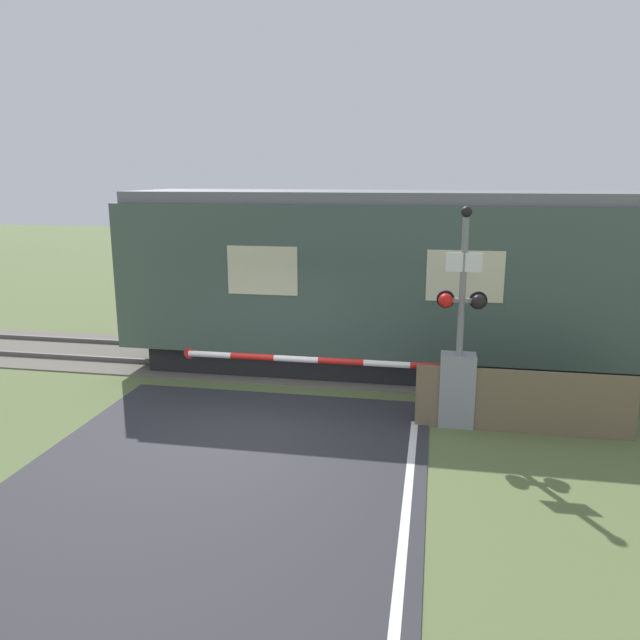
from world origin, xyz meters
TOP-DOWN VIEW (x-y plane):
  - ground_plane at (0.00, 0.00)m, footprint 80.00×80.00m
  - track_bed at (0.00, 4.10)m, footprint 36.00×3.20m
  - train at (3.53, 4.10)m, footprint 14.60×2.88m
  - crossing_barrier at (3.05, 1.06)m, footprint 5.29×0.44m
  - signal_post at (3.42, 1.01)m, footprint 0.84×0.26m
  - roadside_fence at (4.52, 0.90)m, footprint 3.59×0.06m

SIDE VIEW (x-z plane):
  - ground_plane at x=0.00m, z-range 0.00..0.00m
  - track_bed at x=0.00m, z-range -0.04..0.09m
  - roadside_fence at x=4.52m, z-range 0.00..1.10m
  - crossing_barrier at x=3.05m, z-range 0.06..1.34m
  - train at x=3.53m, z-range 0.05..3.99m
  - signal_post at x=3.42m, z-range 0.26..4.04m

